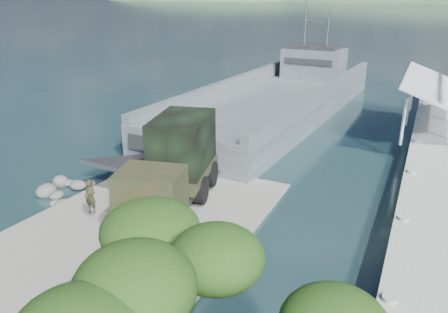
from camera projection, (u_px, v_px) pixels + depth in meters
ground at (141, 230)px, 21.04m from camera, size 1400.00×1400.00×0.00m
boat_ramp at (128, 236)px, 20.10m from camera, size 10.00×18.00×0.50m
shoreline_rocks at (53, 201)px, 23.93m from camera, size 3.20×5.60×0.90m
pier at (444, 129)px, 31.19m from camera, size 6.40×44.00×6.10m
landing_craft at (276, 106)px, 40.46m from camera, size 11.48×37.73×11.07m
military_truck at (174, 166)px, 21.75m from camera, size 4.81×9.55×4.25m
soldier at (91, 204)px, 20.74m from camera, size 0.62×0.42×1.66m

